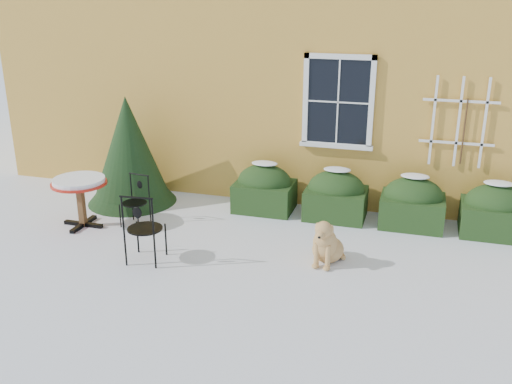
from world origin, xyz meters
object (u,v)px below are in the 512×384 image
(patio_chair_far, at_px, (136,201))
(bistro_table, at_px, (79,186))
(patio_chair_near, at_px, (144,228))
(evergreen_shrub, at_px, (130,161))
(dog, at_px, (326,245))

(patio_chair_far, bearing_deg, bistro_table, -151.94)
(bistro_table, bearing_deg, patio_chair_far, 20.75)
(patio_chair_near, bearing_deg, bistro_table, -34.22)
(bistro_table, bearing_deg, evergreen_shrub, 79.91)
(bistro_table, xyz_separation_m, patio_chair_near, (1.64, -0.92, -0.17))
(evergreen_shrub, height_order, patio_chair_near, evergreen_shrub)
(patio_chair_near, distance_m, patio_chair_far, 1.47)
(dog, bearing_deg, patio_chair_near, -157.39)
(bistro_table, relative_size, patio_chair_far, 1.06)
(bistro_table, height_order, dog, bistro_table)
(bistro_table, height_order, patio_chair_near, patio_chair_near)
(evergreen_shrub, distance_m, bistro_table, 1.34)
(patio_chair_far, distance_m, dog, 3.40)
(bistro_table, distance_m, patio_chair_near, 1.89)
(patio_chair_far, relative_size, dog, 1.08)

